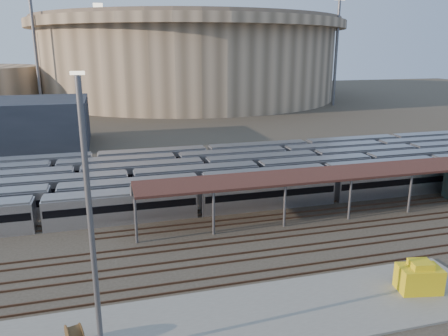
% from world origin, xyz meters
% --- Properties ---
extents(ground, '(420.00, 420.00, 0.00)m').
position_xyz_m(ground, '(0.00, 0.00, 0.00)').
color(ground, '#383026').
rests_on(ground, ground).
extents(apron, '(50.00, 9.00, 0.20)m').
position_xyz_m(apron, '(-5.00, -15.00, 0.10)').
color(apron, gray).
rests_on(apron, ground).
extents(subway_trains, '(125.92, 23.90, 3.60)m').
position_xyz_m(subway_trains, '(0.81, 18.50, 1.80)').
color(subway_trains, silver).
rests_on(subway_trains, ground).
extents(inspection_shed, '(60.30, 6.00, 5.30)m').
position_xyz_m(inspection_shed, '(22.00, 4.00, 4.98)').
color(inspection_shed, '#5A5A5F').
rests_on(inspection_shed, ground).
extents(empty_tracks, '(170.00, 9.62, 0.18)m').
position_xyz_m(empty_tracks, '(0.00, -5.00, 0.09)').
color(empty_tracks, '#4C3323').
rests_on(empty_tracks, ground).
extents(stadium, '(124.00, 124.00, 32.50)m').
position_xyz_m(stadium, '(25.00, 140.00, 16.47)').
color(stadium, tan).
rests_on(stadium, ground).
extents(floodlight_0, '(4.00, 1.00, 38.40)m').
position_xyz_m(floodlight_0, '(-30.00, 110.00, 20.65)').
color(floodlight_0, '#5A5A5F').
rests_on(floodlight_0, ground).
extents(floodlight_2, '(4.00, 1.00, 38.40)m').
position_xyz_m(floodlight_2, '(70.00, 100.00, 20.65)').
color(floodlight_2, '#5A5A5F').
rests_on(floodlight_2, ground).
extents(floodlight_3, '(4.00, 1.00, 38.40)m').
position_xyz_m(floodlight_3, '(-10.00, 160.00, 20.65)').
color(floodlight_3, '#5A5A5F').
rests_on(floodlight_3, ground).
extents(cable_reel_east, '(1.38, 1.88, 1.68)m').
position_xyz_m(cable_reel_east, '(-13.51, -15.06, 1.04)').
color(cable_reel_east, '#503A20').
rests_on(cable_reel_east, apron).
extents(yard_light_pole, '(0.81, 0.36, 18.94)m').
position_xyz_m(yard_light_pole, '(-11.72, -16.61, 9.75)').
color(yard_light_pole, '#5A5A5F').
rests_on(yard_light_pole, apron).
extents(yellow_equipment, '(3.87, 2.82, 2.19)m').
position_xyz_m(yellow_equipment, '(14.59, -15.19, 1.30)').
color(yellow_equipment, gold).
rests_on(yellow_equipment, apron).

